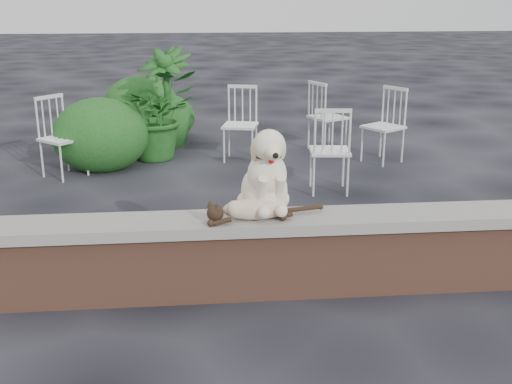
{
  "coord_description": "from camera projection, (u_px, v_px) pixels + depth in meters",
  "views": [
    {
      "loc": [
        -1.4,
        -4.12,
        2.09
      ],
      "look_at": [
        -0.98,
        0.2,
        0.7
      ],
      "focal_mm": 44.23,
      "sensor_mm": 36.0,
      "label": 1
    }
  ],
  "objects": [
    {
      "name": "potted_plant_b",
      "position": [
        165.0,
        97.0,
        8.74
      ],
      "size": [
        1.03,
        1.03,
        1.36
      ],
      "primitive_type": "imported",
      "rotation": [
        0.0,
        0.0,
        -0.48
      ],
      "color": "#154C1A",
      "rests_on": "ground"
    },
    {
      "name": "potted_plant_a",
      "position": [
        156.0,
        114.0,
        8.08
      ],
      "size": [
        1.32,
        1.25,
        1.16
      ],
      "primitive_type": "imported",
      "rotation": [
        0.0,
        0.0,
        0.43
      ],
      "color": "#154C1A",
      "rests_on": "ground"
    },
    {
      "name": "chair_d",
      "position": [
        383.0,
        126.0,
        7.93
      ],
      "size": [
        0.78,
        0.78,
        0.94
      ],
      "primitive_type": null,
      "rotation": [
        0.0,
        0.0,
        -0.99
      ],
      "color": "white",
      "rests_on": "ground"
    },
    {
      "name": "shrubbery",
      "position": [
        131.0,
        119.0,
        8.77
      ],
      "size": [
        1.72,
        3.18,
        0.92
      ],
      "color": "#154C1A",
      "rests_on": "ground"
    },
    {
      "name": "brick_wall",
      "position": [
        393.0,
        255.0,
        4.59
      ],
      "size": [
        6.0,
        0.3,
        0.5
      ],
      "primitive_type": "cube",
      "color": "brown",
      "rests_on": "ground"
    },
    {
      "name": "dog",
      "position": [
        264.0,
        169.0,
        4.41
      ],
      "size": [
        0.49,
        0.6,
        0.64
      ],
      "primitive_type": null,
      "rotation": [
        0.0,
        0.0,
        0.13
      ],
      "color": "beige",
      "rests_on": "capstone"
    },
    {
      "name": "chair_a",
      "position": [
        63.0,
        137.0,
        7.29
      ],
      "size": [
        0.79,
        0.79,
        0.94
      ],
      "primitive_type": null,
      "rotation": [
        0.0,
        0.0,
        0.83
      ],
      "color": "white",
      "rests_on": "ground"
    },
    {
      "name": "capstone",
      "position": [
        396.0,
        218.0,
        4.5
      ],
      "size": [
        6.2,
        0.4,
        0.08
      ],
      "primitive_type": "cube",
      "color": "slate",
      "rests_on": "brick_wall"
    },
    {
      "name": "chair_b",
      "position": [
        240.0,
        124.0,
        8.02
      ],
      "size": [
        0.67,
        0.67,
        0.94
      ],
      "primitive_type": null,
      "rotation": [
        0.0,
        0.0,
        -0.23
      ],
      "color": "white",
      "rests_on": "ground"
    },
    {
      "name": "cat",
      "position": [
        255.0,
        208.0,
        4.33
      ],
      "size": [
        1.03,
        0.37,
        0.17
      ],
      "primitive_type": null,
      "rotation": [
        0.0,
        0.0,
        0.13
      ],
      "color": "tan",
      "rests_on": "capstone"
    },
    {
      "name": "chair_c",
      "position": [
        330.0,
        149.0,
        6.74
      ],
      "size": [
        0.61,
        0.61,
        0.94
      ],
      "primitive_type": null,
      "rotation": [
        0.0,
        0.0,
        3.05
      ],
      "color": "white",
      "rests_on": "ground"
    },
    {
      "name": "chair_e",
      "position": [
        328.0,
        116.0,
        8.54
      ],
      "size": [
        0.75,
        0.75,
        0.94
      ],
      "primitive_type": null,
      "rotation": [
        0.0,
        0.0,
        2.03
      ],
      "color": "white",
      "rests_on": "ground"
    },
    {
      "name": "ground",
      "position": [
        391.0,
        286.0,
        4.66
      ],
      "size": [
        60.0,
        60.0,
        0.0
      ],
      "primitive_type": "plane",
      "color": "black",
      "rests_on": "ground"
    }
  ]
}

